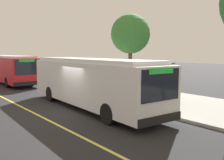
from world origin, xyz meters
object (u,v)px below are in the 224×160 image
Objects in this scene: route_sign_post at (168,77)px; transit_bus_second at (9,68)px; waiting_bench at (155,91)px; transit_bus_main at (91,81)px.

transit_bus_second is at bearing -171.38° from route_sign_post.
route_sign_post reaches higher than waiting_bench.
transit_bus_second is (-15.66, -0.20, 0.00)m from transit_bus_main.
transit_bus_second reaches higher than waiting_bench.
route_sign_post is (2.88, -2.24, 1.32)m from waiting_bench.
waiting_bench is (16.31, 5.15, -0.98)m from transit_bus_second.
transit_bus_second is at bearing -179.27° from transit_bus_main.
waiting_bench is 0.57× the size of route_sign_post.
transit_bus_second is 17.14m from waiting_bench.
waiting_bench is at bearing 17.51° from transit_bus_second.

